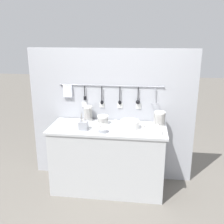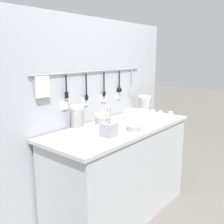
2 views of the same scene
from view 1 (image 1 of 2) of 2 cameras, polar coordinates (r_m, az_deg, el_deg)
The scene contains 17 objects.
ground_plane at distance 3.82m, azimuth -0.87°, elevation -16.05°, with size 20.00×20.00×0.00m, color #666059.
counter at distance 3.60m, azimuth -0.90°, elevation -10.03°, with size 1.53×0.62×0.90m.
back_wall at distance 3.73m, azimuth -0.16°, elevation -0.82°, with size 2.33×0.11×1.88m.
bowl_stack_tall_left at distance 3.52m, azimuth 10.31°, elevation -1.42°, with size 0.15×0.15×0.19m.
bowl_stack_wide_centre at distance 3.66m, azimuth -5.22°, elevation -0.32°, with size 0.12×0.12×0.21m.
bowl_stack_nested_right at distance 3.54m, azimuth -2.02°, elevation -1.66°, with size 0.14×0.14×0.11m.
plate_stack at distance 3.39m, azimuth 3.90°, elevation -2.67°, with size 0.24×0.24×0.10m.
steel_mixing_bowl at distance 3.26m, azimuth -1.91°, elevation -4.01°, with size 0.13×0.13×0.04m.
cutlery_caddy at distance 3.35m, azimuth -6.25°, elevation -2.86°, with size 0.11×0.11×0.24m.
cup_by_caddy at distance 3.38m, azimuth -2.68°, elevation -3.19°, with size 0.05×0.05×0.05m.
cup_beside_plates at distance 3.50m, azimuth -7.10°, elevation -2.58°, with size 0.05×0.05×0.05m.
cup_back_left at distance 3.59m, azimuth -6.50°, elevation -2.08°, with size 0.05×0.05×0.05m.
cup_front_left at distance 3.44m, azimuth 6.71°, elevation -2.89°, with size 0.05×0.05×0.05m.
cup_edge_far at distance 3.33m, azimuth 9.90°, elevation -3.76°, with size 0.05×0.05×0.05m.
cup_centre at distance 3.56m, azimuth 0.79°, elevation -2.12°, with size 0.05×0.05×0.05m.
cup_edge_near at distance 3.42m, azimuth 9.86°, elevation -3.19°, with size 0.05×0.05×0.05m.
cup_back_right at distance 3.23m, azimuth 10.57°, elevation -4.42°, with size 0.05×0.05×0.05m.
Camera 1 is at (0.48, -3.18, 2.07)m, focal length 42.00 mm.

